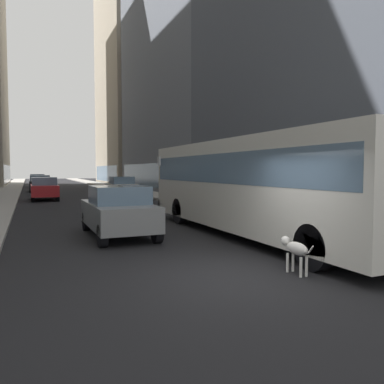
{
  "coord_description": "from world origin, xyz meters",
  "views": [
    {
      "loc": [
        -3.8,
        -6.52,
        2.12
      ],
      "look_at": [
        1.12,
        4.9,
        1.4
      ],
      "focal_mm": 35.53,
      "sensor_mm": 36.0,
      "label": 1
    }
  ],
  "objects": [
    {
      "name": "dalmatian_dog",
      "position": [
        1.17,
        -0.3,
        0.51
      ],
      "size": [
        0.22,
        0.96,
        0.72
      ],
      "color": "white",
      "rests_on": "ground"
    },
    {
      "name": "building_right_far",
      "position": [
        11.9,
        53.69,
        20.68
      ],
      "size": [
        9.2,
        18.74,
        41.38
      ],
      "color": "#A0937F",
      "rests_on": "ground"
    },
    {
      "name": "car_red_coupe",
      "position": [
        -2.8,
        22.45,
        0.82
      ],
      "size": [
        1.76,
        4.51,
        1.62
      ],
      "color": "red",
      "rests_on": "ground"
    },
    {
      "name": "car_white_van",
      "position": [
        2.8,
        22.67,
        0.82
      ],
      "size": [
        1.74,
        4.07,
        1.62
      ],
      "color": "silver",
      "rests_on": "ground"
    },
    {
      "name": "car_silver_sedan",
      "position": [
        -2.8,
        45.34,
        0.82
      ],
      "size": [
        1.77,
        4.35,
        1.62
      ],
      "color": "#B7BABF",
      "rests_on": "ground"
    },
    {
      "name": "ground_plane",
      "position": [
        0.0,
        35.0,
        0.0
      ],
      "size": [
        120.0,
        120.0,
        0.0
      ],
      "primitive_type": "plane",
      "color": "black"
    },
    {
      "name": "building_right_mid",
      "position": [
        11.9,
        31.14,
        14.22
      ],
      "size": [
        8.84,
        23.34,
        28.46
      ],
      "color": "slate",
      "rests_on": "ground"
    },
    {
      "name": "pedestrian_in_coat",
      "position": [
        6.07,
        9.64,
        1.01
      ],
      "size": [
        0.34,
        0.34,
        1.69
      ],
      "color": "#1E1E2D",
      "rests_on": "sidewalk_right"
    },
    {
      "name": "transit_bus",
      "position": [
        2.8,
        3.87,
        1.78
      ],
      "size": [
        2.78,
        11.53,
        3.05
      ],
      "color": "silver",
      "rests_on": "ground"
    },
    {
      "name": "car_black_suv",
      "position": [
        -2.8,
        33.85,
        0.82
      ],
      "size": [
        1.94,
        4.22,
        1.62
      ],
      "color": "black",
      "rests_on": "ground"
    },
    {
      "name": "sidewalk_left",
      "position": [
        -5.7,
        35.0,
        0.07
      ],
      "size": [
        2.4,
        110.0,
        0.15
      ],
      "primitive_type": "cube",
      "color": "#9E9991",
      "rests_on": "ground"
    },
    {
      "name": "sidewalk_right",
      "position": [
        5.7,
        35.0,
        0.07
      ],
      "size": [
        2.4,
        110.0,
        0.15
      ],
      "primitive_type": "cube",
      "color": "#9E9991",
      "rests_on": "ground"
    },
    {
      "name": "car_grey_wagon",
      "position": [
        -1.2,
        5.44,
        0.82
      ],
      "size": [
        1.79,
        4.01,
        1.62
      ],
      "color": "slate",
      "rests_on": "ground"
    }
  ]
}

